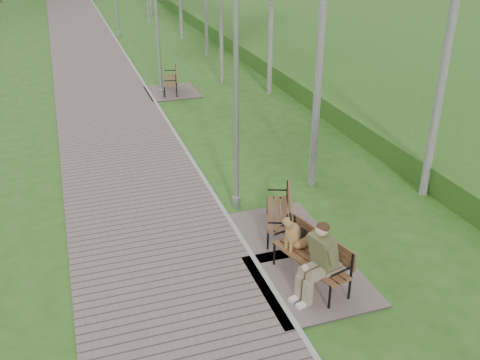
% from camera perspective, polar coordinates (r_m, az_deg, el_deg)
% --- Properties ---
extents(walkway, '(3.50, 67.00, 0.04)m').
position_cam_1_polar(walkway, '(27.53, -15.76, 12.44)').
color(walkway, '#715F5B').
rests_on(walkway, ground).
extents(kerb, '(0.10, 67.00, 0.05)m').
position_cam_1_polar(kerb, '(27.67, -12.08, 12.91)').
color(kerb, '#999993').
rests_on(kerb, ground).
extents(embankment, '(14.00, 70.00, 1.60)m').
position_cam_1_polar(embankment, '(30.10, 12.26, 13.90)').
color(embankment, '#49732A').
rests_on(embankment, ground).
extents(bench_main, '(2.02, 2.25, 1.77)m').
position_cam_1_polar(bench_main, '(9.92, 7.39, -8.70)').
color(bench_main, '#715F5B').
rests_on(bench_main, ground).
extents(bench_second, '(1.85, 2.06, 1.14)m').
position_cam_1_polar(bench_second, '(11.57, 4.07, -4.67)').
color(bench_second, '#715F5B').
rests_on(bench_second, ground).
extents(bench_third, '(1.91, 2.13, 1.17)m').
position_cam_1_polar(bench_third, '(21.20, -7.38, 9.81)').
color(bench_third, '#715F5B').
rests_on(bench_third, ground).
extents(lamp_post_near, '(0.19, 0.19, 5.00)m').
position_cam_1_polar(lamp_post_near, '(11.63, -0.40, 7.15)').
color(lamp_post_near, '#9A9DA2').
rests_on(lamp_post_near, ground).
extents(lamp_post_second, '(0.21, 0.21, 5.54)m').
position_cam_1_polar(lamp_post_second, '(20.07, -8.83, 15.75)').
color(lamp_post_second, '#9A9DA2').
rests_on(lamp_post_second, ground).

